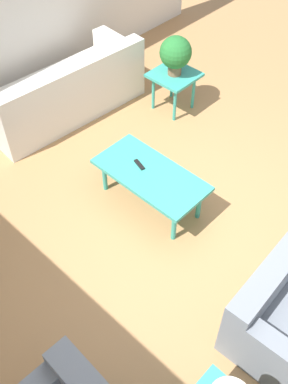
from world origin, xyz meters
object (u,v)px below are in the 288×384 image
(sofa, at_px, (65,93))
(side_table_plant, at_px, (174,79))
(potted_plant, at_px, (176,53))
(coffee_table, at_px, (151,177))

(sofa, xyz_separation_m, side_table_plant, (-0.94, -1.04, 0.13))
(sofa, bearing_deg, potted_plant, 141.66)
(coffee_table, xyz_separation_m, potted_plant, (0.94, -1.45, 0.41))
(sofa, height_order, side_table_plant, sofa)
(sofa, relative_size, potted_plant, 4.32)
(sofa, xyz_separation_m, potted_plant, (-0.94, -1.04, 0.49))
(sofa, distance_m, potted_plant, 1.49)
(side_table_plant, height_order, potted_plant, potted_plant)
(sofa, bearing_deg, coffee_table, 81.66)
(side_table_plant, xyz_separation_m, potted_plant, (0.00, -0.00, 0.36))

